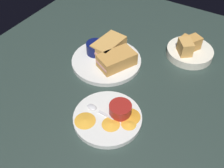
# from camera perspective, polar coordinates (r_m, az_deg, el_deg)

# --- Properties ---
(ground_plane) EXTENTS (1.10, 1.10, 0.03)m
(ground_plane) POSITION_cam_1_polar(r_m,az_deg,el_deg) (1.00, 2.85, 2.90)
(ground_plane) COLOR #283833
(plate_sandwich_main) EXTENTS (0.26, 0.26, 0.02)m
(plate_sandwich_main) POSITION_cam_1_polar(r_m,az_deg,el_deg) (1.00, -1.19, 4.93)
(plate_sandwich_main) COLOR silver
(plate_sandwich_main) RESTS_ON ground_plane
(sandwich_half_near) EXTENTS (0.15, 0.13, 0.05)m
(sandwich_half_near) POSITION_cam_1_polar(r_m,az_deg,el_deg) (0.96, 1.02, 5.19)
(sandwich_half_near) COLOR #C68C42
(sandwich_half_near) RESTS_ON plate_sandwich_main
(sandwich_half_far) EXTENTS (0.14, 0.09, 0.05)m
(sandwich_half_far) POSITION_cam_1_polar(r_m,az_deg,el_deg) (1.02, -0.71, 8.05)
(sandwich_half_far) COLOR tan
(sandwich_half_far) RESTS_ON plate_sandwich_main
(ramekin_dark_sauce) EXTENTS (0.07, 0.07, 0.04)m
(ramekin_dark_sauce) POSITION_cam_1_polar(r_m,az_deg,el_deg) (1.02, -3.35, 7.84)
(ramekin_dark_sauce) COLOR #0C144C
(ramekin_dark_sauce) RESTS_ON plate_sandwich_main
(spoon_by_dark_ramekin) EXTENTS (0.04, 0.10, 0.01)m
(spoon_by_dark_ramekin) POSITION_cam_1_polar(r_m,az_deg,el_deg) (1.00, -1.13, 5.58)
(spoon_by_dark_ramekin) COLOR silver
(spoon_by_dark_ramekin) RESTS_ON plate_sandwich_main
(plate_chips_companion) EXTENTS (0.21, 0.21, 0.02)m
(plate_chips_companion) POSITION_cam_1_polar(r_m,az_deg,el_deg) (0.82, -0.95, -7.22)
(plate_chips_companion) COLOR silver
(plate_chips_companion) RESTS_ON ground_plane
(ramekin_light_gravy) EXTENTS (0.07, 0.07, 0.03)m
(ramekin_light_gravy) POSITION_cam_1_polar(r_m,az_deg,el_deg) (0.81, 1.79, -5.32)
(ramekin_light_gravy) COLOR maroon
(ramekin_light_gravy) RESTS_ON plate_chips_companion
(spoon_by_gravy_ramekin) EXTENTS (0.02, 0.10, 0.01)m
(spoon_by_gravy_ramekin) POSITION_cam_1_polar(r_m,az_deg,el_deg) (0.83, -3.59, -5.31)
(spoon_by_gravy_ramekin) COLOR silver
(spoon_by_gravy_ramekin) RESTS_ON plate_chips_companion
(plantain_chip_scatter) EXTENTS (0.17, 0.20, 0.01)m
(plantain_chip_scatter) POSITION_cam_1_polar(r_m,az_deg,el_deg) (0.80, 0.00, -7.66)
(plantain_chip_scatter) COLOR gold
(plantain_chip_scatter) RESTS_ON plate_chips_companion
(bread_basket_rear) EXTENTS (0.17, 0.17, 0.08)m
(bread_basket_rear) POSITION_cam_1_polar(r_m,az_deg,el_deg) (1.07, 16.08, 6.94)
(bread_basket_rear) COLOR silver
(bread_basket_rear) RESTS_ON ground_plane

